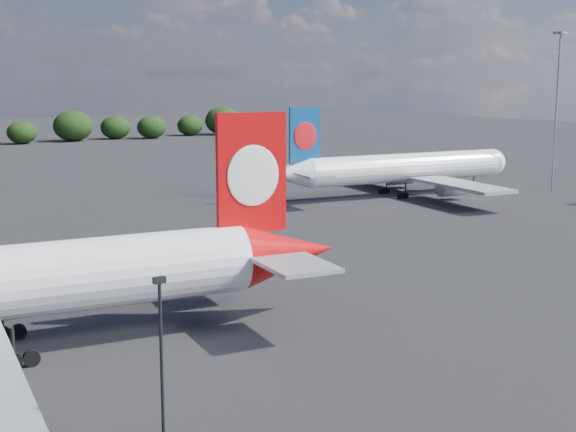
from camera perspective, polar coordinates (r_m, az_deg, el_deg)
china_southern_airliner at (r=123.01m, az=7.81°, el=3.34°), size 42.29×40.34×13.81m
apron_lamp_post at (r=36.80m, az=-8.97°, el=-10.66°), size 0.55×0.30×9.68m
floodlight_mast_near at (r=133.74m, az=18.61°, el=8.44°), size 1.60×1.60×24.88m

